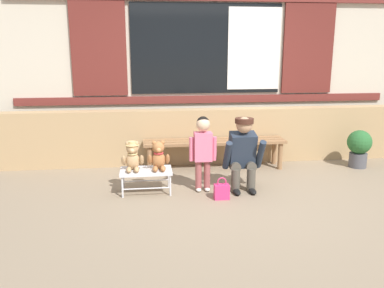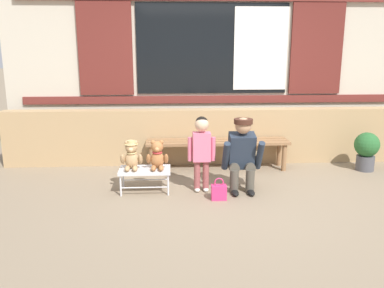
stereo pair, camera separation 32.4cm
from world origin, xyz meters
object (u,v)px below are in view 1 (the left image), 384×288
at_px(child_standing, 203,146).
at_px(adult_crouching, 243,153).
at_px(wooden_bench_long, 214,144).
at_px(potted_plant, 359,146).
at_px(handbag_on_ground, 222,191).
at_px(teddy_bear_with_hat, 133,157).
at_px(small_display_bench, 146,172).
at_px(teddy_bear_plain, 159,156).

xyz_separation_m(child_standing, adult_crouching, (0.51, -0.01, -0.11)).
bearing_deg(wooden_bench_long, potted_plant, -4.74).
relative_size(child_standing, potted_plant, 1.68).
bearing_deg(handbag_on_ground, teddy_bear_with_hat, 162.62).
height_order(wooden_bench_long, adult_crouching, adult_crouching).
xyz_separation_m(teddy_bear_with_hat, potted_plant, (3.36, 0.72, -0.15)).
distance_m(child_standing, potted_plant, 2.62).
height_order(child_standing, potted_plant, child_standing).
distance_m(small_display_bench, teddy_bear_with_hat, 0.26).
distance_m(wooden_bench_long, adult_crouching, 0.97).
bearing_deg(small_display_bench, adult_crouching, -1.59).
height_order(small_display_bench, adult_crouching, adult_crouching).
height_order(wooden_bench_long, potted_plant, potted_plant).
xyz_separation_m(teddy_bear_plain, adult_crouching, (1.06, -0.04, 0.02)).
height_order(small_display_bench, teddy_bear_plain, teddy_bear_plain).
bearing_deg(potted_plant, wooden_bench_long, 175.26).
bearing_deg(adult_crouching, potted_plant, 20.95).
xyz_separation_m(child_standing, potted_plant, (2.49, 0.75, -0.27)).
bearing_deg(child_standing, potted_plant, 16.68).
bearing_deg(wooden_bench_long, teddy_bear_with_hat, -142.65).
bearing_deg(adult_crouching, teddy_bear_with_hat, 178.50).
height_order(wooden_bench_long, teddy_bear_plain, teddy_bear_plain).
bearing_deg(teddy_bear_with_hat, teddy_bear_plain, -0.13).
relative_size(child_standing, adult_crouching, 1.01).
bearing_deg(teddy_bear_with_hat, handbag_on_ground, -17.38).
distance_m(wooden_bench_long, teddy_bear_with_hat, 1.49).
distance_m(small_display_bench, child_standing, 0.78).
distance_m(wooden_bench_long, potted_plant, 2.19).
bearing_deg(teddy_bear_plain, small_display_bench, -179.49).
bearing_deg(wooden_bench_long, child_standing, -108.56).
xyz_separation_m(wooden_bench_long, teddy_bear_plain, (-0.86, -0.90, 0.09)).
relative_size(child_standing, handbag_on_ground, 3.52).
bearing_deg(handbag_on_ground, teddy_bear_plain, 155.87).
bearing_deg(handbag_on_ground, potted_plant, 24.54).
bearing_deg(child_standing, wooden_bench_long, 71.44).
height_order(handbag_on_ground, potted_plant, potted_plant).
xyz_separation_m(adult_crouching, potted_plant, (1.98, 0.76, -0.16)).
relative_size(teddy_bear_plain, potted_plant, 0.64).
bearing_deg(teddy_bear_plain, wooden_bench_long, 46.32).
bearing_deg(teddy_bear_with_hat, wooden_bench_long, 37.35).
height_order(teddy_bear_with_hat, teddy_bear_plain, same).
bearing_deg(small_display_bench, handbag_on_ground, -20.13).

